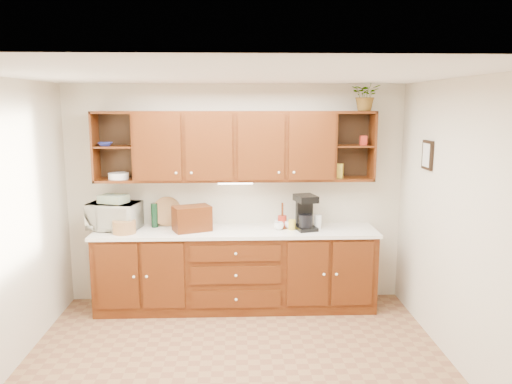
{
  "coord_description": "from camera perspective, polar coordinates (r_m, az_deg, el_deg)",
  "views": [
    {
      "loc": [
        0.02,
        -4.14,
        2.37
      ],
      "look_at": [
        0.22,
        1.15,
        1.43
      ],
      "focal_mm": 35.0,
      "sensor_mm": 36.0,
      "label": 1
    }
  ],
  "objects": [
    {
      "name": "wine_bottle",
      "position": [
        5.96,
        -11.53,
        -2.62
      ],
      "size": [
        0.08,
        0.08,
        0.28
      ],
      "primitive_type": "cylinder",
      "rotation": [
        0.0,
        0.0,
        -0.08
      ],
      "color": "black",
      "rests_on": "countertop"
    },
    {
      "name": "canister_red",
      "position": [
        5.84,
        3.02,
        -3.4
      ],
      "size": [
        0.11,
        0.11,
        0.14
      ],
      "primitive_type": "cylinder",
      "rotation": [
        0.0,
        0.0,
        -0.11
      ],
      "color": "#A32517",
      "rests_on": "countertop"
    },
    {
      "name": "plate_stack",
      "position": [
        5.93,
        -15.43,
        1.78
      ],
      "size": [
        0.27,
        0.27,
        0.07
      ],
      "primitive_type": "cylinder",
      "rotation": [
        0.0,
        0.0,
        -0.19
      ],
      "color": "white",
      "rests_on": "upper_cabinets"
    },
    {
      "name": "base_cabinets",
      "position": [
        5.91,
        -2.3,
        -8.92
      ],
      "size": [
        3.2,
        0.6,
        0.9
      ],
      "primitive_type": "cube",
      "color": "#3D1506",
      "rests_on": "floor"
    },
    {
      "name": "mug_tree",
      "position": [
        5.82,
        3.02,
        -3.71
      ],
      "size": [
        0.25,
        0.26,
        0.3
      ],
      "rotation": [
        0.0,
        0.0,
        -0.07
      ],
      "color": "#3D1506",
      "rests_on": "countertop"
    },
    {
      "name": "pantry_box_red",
      "position": [
        5.89,
        12.16,
        5.78
      ],
      "size": [
        0.07,
        0.06,
        0.11
      ],
      "primitive_type": "cube",
      "rotation": [
        0.0,
        0.0,
        0.01
      ],
      "color": "#A32517",
      "rests_on": "upper_cabinets"
    },
    {
      "name": "framed_picture",
      "position": [
        5.43,
        19.01,
        4.02
      ],
      "size": [
        0.03,
        0.24,
        0.3
      ],
      "primitive_type": "cube",
      "color": "black",
      "rests_on": "right_wall"
    },
    {
      "name": "undercabinet_light",
      "position": [
        5.75,
        -2.37,
        1.03
      ],
      "size": [
        0.4,
        0.05,
        0.02
      ],
      "primitive_type": "cube",
      "color": "white",
      "rests_on": "upper_cabinets"
    },
    {
      "name": "wicker_basket",
      "position": [
        5.78,
        -14.82,
        -3.87
      ],
      "size": [
        0.32,
        0.32,
        0.15
      ],
      "primitive_type": "cylinder",
      "rotation": [
        0.0,
        0.0,
        0.33
      ],
      "color": "#9D6F41",
      "rests_on": "countertop"
    },
    {
      "name": "canister_yellow",
      "position": [
        5.77,
        4.13,
        -3.75
      ],
      "size": [
        0.08,
        0.08,
        0.11
      ],
      "primitive_type": "cylinder",
      "rotation": [
        0.0,
        0.0,
        -0.01
      ],
      "color": "gold",
      "rests_on": "countertop"
    },
    {
      "name": "canister_white",
      "position": [
        5.82,
        7.07,
        -3.4
      ],
      "size": [
        0.09,
        0.09,
        0.17
      ],
      "primitive_type": "cylinder",
      "rotation": [
        0.0,
        0.0,
        0.04
      ],
      "color": "white",
      "rests_on": "countertop"
    },
    {
      "name": "woven_tray",
      "position": [
        6.04,
        -10.1,
        -3.71
      ],
      "size": [
        0.36,
        0.22,
        0.35
      ],
      "primitive_type": "cylinder",
      "rotation": [
        1.36,
        0.0,
        0.41
      ],
      "color": "#9D6F41",
      "rests_on": "countertop"
    },
    {
      "name": "floor",
      "position": [
        4.77,
        -2.29,
        -19.75
      ],
      "size": [
        4.0,
        4.0,
        0.0
      ],
      "primitive_type": "plane",
      "color": "olive",
      "rests_on": "ground"
    },
    {
      "name": "back_wall",
      "position": [
        5.99,
        -2.36,
        -0.26
      ],
      "size": [
        4.0,
        0.0,
        4.0
      ],
      "primitive_type": "plane",
      "rotation": [
        1.57,
        0.0,
        0.0
      ],
      "color": "beige",
      "rests_on": "floor"
    },
    {
      "name": "microwave",
      "position": [
        5.98,
        -15.89,
        -2.64
      ],
      "size": [
        0.63,
        0.48,
        0.31
      ],
      "primitive_type": "imported",
      "rotation": [
        0.0,
        0.0,
        -0.19
      ],
      "color": "beige",
      "rests_on": "countertop"
    },
    {
      "name": "pantry_box_yellow",
      "position": [
        5.88,
        9.47,
        2.4
      ],
      "size": [
        0.11,
        0.1,
        0.16
      ],
      "primitive_type": "cube",
      "rotation": [
        0.0,
        0.0,
        -0.4
      ],
      "color": "gold",
      "rests_on": "upper_cabinets"
    },
    {
      "name": "upper_cabinets",
      "position": [
        5.75,
        -2.3,
        5.28
      ],
      "size": [
        3.2,
        0.33,
        0.8
      ],
      "color": "#3D1506",
      "rests_on": "back_wall"
    },
    {
      "name": "bowl_stack",
      "position": [
        5.91,
        -16.84,
        5.26
      ],
      "size": [
        0.17,
        0.17,
        0.04
      ],
      "primitive_type": "imported",
      "rotation": [
        0.0,
        0.0,
        0.04
      ],
      "color": "#293496",
      "rests_on": "upper_cabinets"
    },
    {
      "name": "right_wall",
      "position": [
        4.71,
        22.77,
        -3.86
      ],
      "size": [
        0.0,
        3.5,
        3.5
      ],
      "primitive_type": "plane",
      "rotation": [
        1.57,
        0.0,
        -1.57
      ],
      "color": "beige",
      "rests_on": "floor"
    },
    {
      "name": "potted_plant",
      "position": [
        5.85,
        12.49,
        10.78
      ],
      "size": [
        0.38,
        0.35,
        0.36
      ],
      "primitive_type": "imported",
      "rotation": [
        0.0,
        0.0,
        -0.28
      ],
      "color": "#999999",
      "rests_on": "upper_cabinets"
    },
    {
      "name": "coffee_maker",
      "position": [
        5.77,
        5.65,
        -2.38
      ],
      "size": [
        0.28,
        0.32,
        0.4
      ],
      "rotation": [
        0.0,
        0.0,
        0.25
      ],
      "color": "black",
      "rests_on": "countertop"
    },
    {
      "name": "towel_stack",
      "position": [
        5.94,
        -15.98,
        -0.76
      ],
      "size": [
        0.36,
        0.32,
        0.09
      ],
      "primitive_type": "cube",
      "rotation": [
        0.0,
        0.0,
        -0.4
      ],
      "color": "tan",
      "rests_on": "microwave"
    },
    {
      "name": "bread_box",
      "position": [
        5.72,
        -7.33,
        -3.02
      ],
      "size": [
        0.48,
        0.39,
        0.29
      ],
      "primitive_type": "cube",
      "rotation": [
        0.0,
        0.0,
        0.39
      ],
      "color": "#3D1506",
      "rests_on": "countertop"
    },
    {
      "name": "countertop",
      "position": [
        5.76,
        -2.34,
        -4.53
      ],
      "size": [
        3.24,
        0.64,
        0.04
      ],
      "primitive_type": "cube",
      "color": "white",
      "rests_on": "base_cabinets"
    },
    {
      "name": "ceiling",
      "position": [
        4.15,
        -2.54,
        13.24
      ],
      "size": [
        4.0,
        4.0,
        0.0
      ],
      "primitive_type": "plane",
      "rotation": [
        3.14,
        0.0,
        0.0
      ],
      "color": "white",
      "rests_on": "back_wall"
    }
  ]
}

